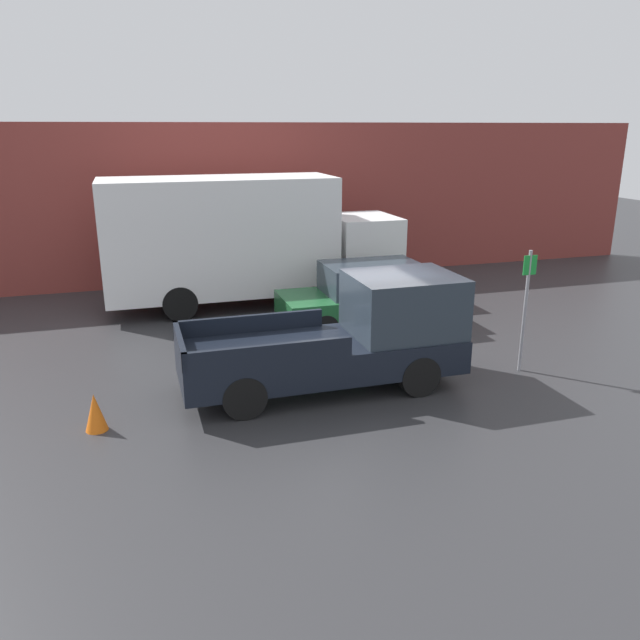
% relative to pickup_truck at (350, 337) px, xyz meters
% --- Properties ---
extents(ground_plane, '(60.00, 60.00, 0.00)m').
position_rel_pickup_truck_xyz_m(ground_plane, '(0.53, 0.86, -1.01)').
color(ground_plane, '#2D2D30').
extents(building_wall, '(28.00, 0.15, 5.08)m').
position_rel_pickup_truck_xyz_m(building_wall, '(0.53, 9.49, 1.53)').
color(building_wall, brown).
rests_on(building_wall, ground).
extents(pickup_truck, '(5.45, 1.96, 2.18)m').
position_rel_pickup_truck_xyz_m(pickup_truck, '(0.00, 0.00, 0.00)').
color(pickup_truck, black).
rests_on(pickup_truck, ground).
extents(car, '(4.41, 1.87, 1.64)m').
position_rel_pickup_truck_xyz_m(car, '(1.75, 3.54, -0.19)').
color(car, '#1E592D').
rests_on(car, ground).
extents(delivery_truck, '(8.36, 2.39, 3.63)m').
position_rel_pickup_truck_xyz_m(delivery_truck, '(-0.91, 6.51, 0.91)').
color(delivery_truck, white).
rests_on(delivery_truck, ground).
extents(parking_sign, '(0.30, 0.07, 2.58)m').
position_rel_pickup_truck_xyz_m(parking_sign, '(3.71, -0.32, 0.44)').
color(parking_sign, gray).
rests_on(parking_sign, ground).
extents(traffic_cone, '(0.37, 0.37, 0.66)m').
position_rel_pickup_truck_xyz_m(traffic_cone, '(-4.77, -0.58, -0.68)').
color(traffic_cone, orange).
rests_on(traffic_cone, ground).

